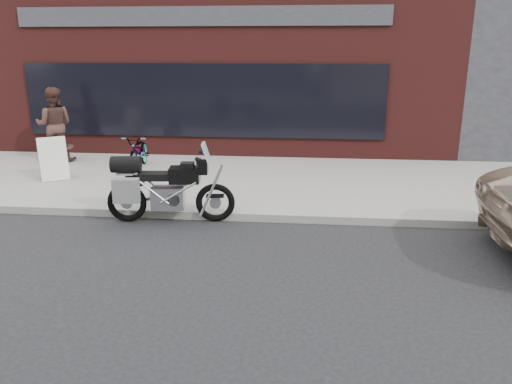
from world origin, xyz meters
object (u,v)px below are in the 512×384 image
object	(u,v)px
motorcycle	(162,188)
cafe_table	(59,148)
sandwich_sign	(53,158)
bicycle_front	(139,152)
cafe_patron_left	(54,125)

from	to	relation	value
motorcycle	cafe_table	world-z (taller)	motorcycle
motorcycle	sandwich_sign	distance (m)	3.96
bicycle_front	motorcycle	bearing A→B (deg)	-70.42
motorcycle	cafe_patron_left	bearing A→B (deg)	128.79
motorcycle	bicycle_front	distance (m)	3.74
cafe_table	cafe_patron_left	size ratio (longest dim) A/B	0.37
bicycle_front	sandwich_sign	bearing A→B (deg)	-151.42
cafe_patron_left	bicycle_front	bearing A→B (deg)	150.67
bicycle_front	sandwich_sign	world-z (taller)	sandwich_sign
motorcycle	cafe_patron_left	xyz separation A→B (m)	(-4.06, 4.07, 0.49)
bicycle_front	cafe_table	bearing A→B (deg)	160.87
cafe_patron_left	cafe_table	bearing A→B (deg)	129.52
sandwich_sign	cafe_table	world-z (taller)	sandwich_sign
bicycle_front	cafe_patron_left	world-z (taller)	cafe_patron_left
cafe_patron_left	motorcycle	bearing A→B (deg)	120.62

